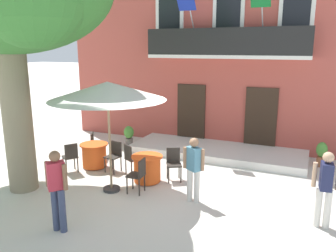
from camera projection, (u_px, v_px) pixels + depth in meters
The scene contains 17 objects.
ground_plane at pixel (137, 194), 8.63m from camera, with size 120.00×120.00×0.00m, color beige.
building_facade at pixel (239, 45), 13.64m from camera, with size 13.00×5.09×7.50m.
entrance_step_platform at pixel (216, 151), 11.78m from camera, with size 5.96×2.05×0.25m, color silver.
cafe_table_near_tree at pixel (94, 155), 10.50m from camera, with size 0.86×0.86×0.76m.
cafe_chair_near_tree_0 at pixel (114, 154), 10.14m from camera, with size 0.45×0.45×0.91m.
cafe_chair_near_tree_1 at pixel (96, 144), 11.19m from camera, with size 0.53×0.53×0.91m.
cafe_chair_near_tree_2 at pixel (71, 156), 10.02m from camera, with size 0.56×0.56×0.91m.
cafe_table_middle at pixel (147, 168), 9.35m from camera, with size 0.86×0.86×0.76m.
cafe_chair_middle_0 at pixel (131, 157), 9.87m from camera, with size 0.55×0.55×0.91m.
cafe_chair_middle_1 at pixel (138, 173), 8.61m from camera, with size 0.43×0.43×0.91m.
cafe_chair_middle_2 at pixel (174, 162), 9.48m from camera, with size 0.55×0.55×0.91m.
cafe_umbrella at pixel (108, 91), 8.27m from camera, with size 2.90×2.90×2.85m.
ground_planter_left at pixel (129, 135), 12.76m from camera, with size 0.37×0.37×0.78m.
ground_planter_right at pixel (321, 153), 10.56m from camera, with size 0.34×0.34×0.79m.
pedestrian_near_entrance at pixel (194, 166), 8.04m from camera, with size 0.53×0.37×1.60m.
pedestrian_mid_plaza at pixel (325, 186), 6.86m from camera, with size 0.53×0.36×1.64m.
pedestrian_by_tree at pixel (57, 186), 6.71m from camera, with size 0.53×0.40×1.71m.
Camera 1 is at (3.91, -7.03, 3.67)m, focal length 36.15 mm.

